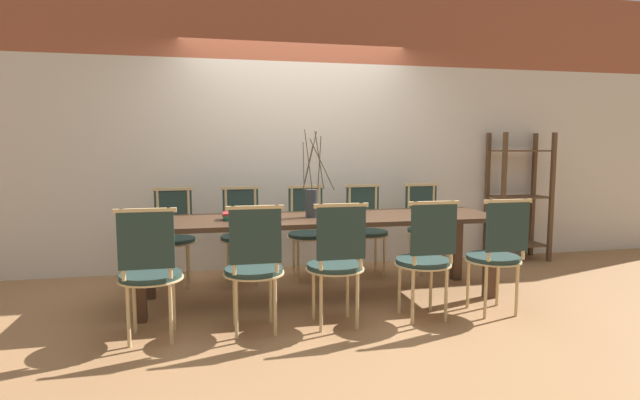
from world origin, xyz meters
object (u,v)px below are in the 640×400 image
object	(u,v)px
vase_centerpiece	(312,201)
book_stack	(236,216)
chair_far_center	(308,228)
chair_near_center	(337,260)
dining_table	(320,226)
shelving_rack	(519,197)

from	to	relation	value
vase_centerpiece	book_stack	size ratio (longest dim) A/B	3.41
chair_far_center	vase_centerpiece	distance (m)	0.84
chair_near_center	chair_far_center	size ratio (longest dim) A/B	1.00
chair_near_center	chair_far_center	bearing A→B (deg)	87.55
dining_table	vase_centerpiece	size ratio (longest dim) A/B	4.16
dining_table	vase_centerpiece	world-z (taller)	vase_centerpiece
dining_table	chair_near_center	size ratio (longest dim) A/B	3.35
book_stack	vase_centerpiece	bearing A→B (deg)	-0.07
vase_centerpiece	book_stack	bearing A→B (deg)	179.93
dining_table	chair_far_center	world-z (taller)	chair_far_center
chair_near_center	dining_table	bearing A→B (deg)	87.54
book_stack	chair_far_center	bearing A→B (deg)	43.87
chair_far_center	dining_table	bearing A→B (deg)	87.56
dining_table	book_stack	world-z (taller)	book_stack
vase_centerpiece	chair_near_center	bearing A→B (deg)	-86.48
dining_table	book_stack	bearing A→B (deg)	-178.98
chair_far_center	book_stack	xyz separation A→B (m)	(-0.78, -0.75, 0.26)
book_stack	shelving_rack	distance (m)	3.56
chair_far_center	book_stack	size ratio (longest dim) A/B	4.22
chair_far_center	shelving_rack	size ratio (longest dim) A/B	0.63
chair_near_center	chair_far_center	world-z (taller)	same
chair_near_center	chair_far_center	distance (m)	1.47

